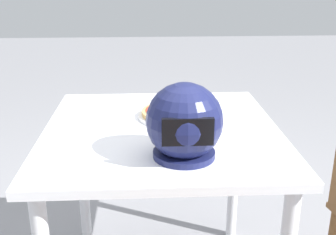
{
  "coord_description": "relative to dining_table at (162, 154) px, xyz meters",
  "views": [
    {
      "loc": [
        0.05,
        1.45,
        1.33
      ],
      "look_at": [
        -0.03,
        -0.06,
        0.78
      ],
      "focal_mm": 44.96,
      "sensor_mm": 36.0,
      "label": 1
    }
  ],
  "objects": [
    {
      "name": "motorcycle_helmet",
      "position": [
        -0.06,
        0.25,
        0.22
      ],
      "size": [
        0.24,
        0.24,
        0.24
      ],
      "color": "#191E4C",
      "rests_on": "dining_table"
    },
    {
      "name": "dining_table",
      "position": [
        0.0,
        0.0,
        0.0
      ],
      "size": [
        0.86,
        0.9,
        0.76
      ],
      "color": "white",
      "rests_on": "ground"
    },
    {
      "name": "pizza_plate",
      "position": [
        -0.05,
        -0.11,
        0.11
      ],
      "size": [
        0.28,
        0.28,
        0.01
      ],
      "primitive_type": "cylinder",
      "color": "white",
      "rests_on": "dining_table"
    },
    {
      "name": "pizza",
      "position": [
        -0.06,
        -0.11,
        0.13
      ],
      "size": [
        0.25,
        0.25,
        0.06
      ],
      "color": "tan",
      "rests_on": "pizza_plate"
    }
  ]
}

